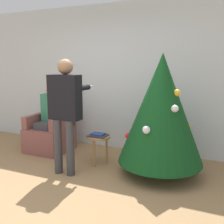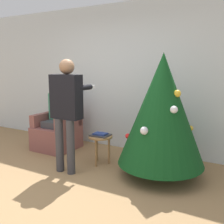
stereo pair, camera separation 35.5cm
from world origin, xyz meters
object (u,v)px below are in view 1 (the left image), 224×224
object	(u,v)px
christmas_tree	(161,109)
person_standing	(65,106)
person_seated	(49,114)
side_stool	(98,141)
armchair	(51,133)

from	to	relation	value
christmas_tree	person_standing	xyz separation A→B (m)	(-1.28, -0.52, 0.04)
person_seated	person_standing	distance (m)	1.20
person_seated	christmas_tree	bearing A→B (deg)	-6.58
christmas_tree	person_seated	xyz separation A→B (m)	(-2.15, 0.25, -0.29)
person_standing	side_stool	size ratio (longest dim) A/B	3.55
christmas_tree	person_seated	distance (m)	2.18
christmas_tree	person_seated	world-z (taller)	christmas_tree
person_standing	person_seated	bearing A→B (deg)	138.77
armchair	side_stool	bearing A→B (deg)	-14.57
person_standing	side_stool	xyz separation A→B (m)	(0.28, 0.49, -0.62)
christmas_tree	person_seated	size ratio (longest dim) A/B	1.40
armchair	person_standing	bearing A→B (deg)	-42.14
armchair	person_seated	bearing A→B (deg)	-90.00
christmas_tree	armchair	distance (m)	2.26
person_standing	armchair	bearing A→B (deg)	137.86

